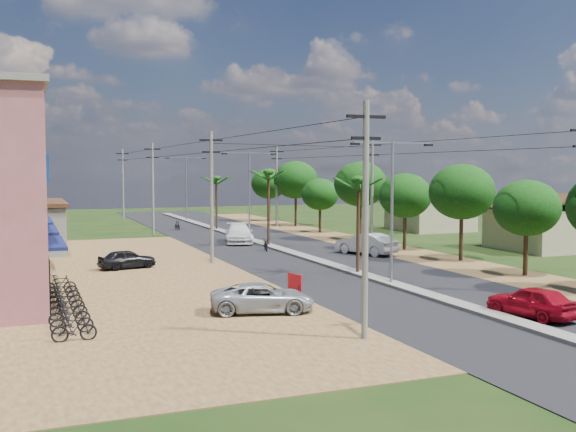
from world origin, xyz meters
The scene contains 36 objects.
ground centered at (0.00, 0.00, 0.00)m, with size 160.00×160.00×0.00m, color black.
road centered at (0.00, 15.00, 0.02)m, with size 12.00×110.00×0.04m, color black.
median centered at (0.00, 18.00, 0.09)m, with size 1.00×90.00×0.18m, color #605E56.
dirt_lot_west centered at (-15.00, 8.00, 0.02)m, with size 18.00×46.00×0.04m, color #58341E.
dirt_shoulder_east centered at (8.50, 15.00, 0.01)m, with size 5.00×90.00×0.03m, color #58341E.
house_east_near centered at (20.00, 10.00, 2.39)m, with size 7.60×7.50×4.60m.
house_east_far centered at (21.00, 28.00, 2.39)m, with size 7.60×7.50×4.60m.
tree_east_b centered at (9.30, 0.00, 4.11)m, with size 4.00×4.00×5.83m.
tree_east_c centered at (9.70, 7.00, 4.86)m, with size 4.60×4.60×6.83m.
tree_east_d centered at (9.40, 14.00, 4.34)m, with size 4.20×4.20×6.13m.
tree_east_e centered at (9.60, 22.00, 5.09)m, with size 4.80×4.80×7.14m.
tree_east_f centered at (9.20, 30.00, 3.89)m, with size 3.80×3.80×5.52m.
tree_east_g centered at (9.80, 38.00, 5.24)m, with size 5.00×5.00×7.38m.
tree_east_h centered at (9.50, 46.00, 4.64)m, with size 4.40×4.40×6.52m.
palm_median_near centered at (0.00, 4.00, 5.54)m, with size 2.00×2.00×6.15m.
palm_median_mid centered at (0.00, 20.00, 5.90)m, with size 2.00×2.00×6.55m.
palm_median_far centered at (0.00, 36.00, 5.26)m, with size 2.00×2.00×5.85m.
streetlight_near centered at (0.00, 0.00, 4.79)m, with size 5.10×0.18×8.00m.
streetlight_mid centered at (0.00, 25.00, 4.79)m, with size 5.10×0.18×8.00m.
streetlight_far centered at (0.00, 50.00, 4.79)m, with size 5.10×0.18×8.00m.
utility_pole_w_a centered at (-7.00, -10.00, 4.76)m, with size 1.60×0.24×9.00m.
utility_pole_w_b centered at (-7.00, 12.00, 4.76)m, with size 1.60×0.24×9.00m.
utility_pole_w_c centered at (-7.00, 34.00, 4.76)m, with size 1.60×0.24×9.00m.
utility_pole_w_d centered at (-7.00, 55.00, 4.76)m, with size 1.60×0.24×9.00m.
utility_pole_e_b centered at (7.50, 16.00, 4.76)m, with size 1.60×0.24×9.00m.
utility_pole_e_c centered at (7.50, 38.00, 4.76)m, with size 1.60×0.24×9.00m.
car_red_near centered at (1.50, -9.41, 0.69)m, with size 1.64×4.08×1.39m, color maroon.
car_silver_mid centered at (5.00, 12.31, 0.81)m, with size 1.71×4.90×1.62m, color #A0A3A8.
car_white_far centered at (-1.50, 23.44, 0.81)m, with size 2.28×5.61×1.63m, color silver.
car_parked_silver centered at (-9.02, -4.08, 0.65)m, with size 2.15×4.67×1.30m, color #A0A3A8.
car_parked_dark centered at (-12.75, 11.64, 0.62)m, with size 1.47×3.66×1.25m, color black.
moto_rider_east centered at (2.82, -8.66, 0.40)m, with size 0.53×1.52×0.80m, color black.
moto_rider_west_a centered at (-1.20, 17.26, 0.51)m, with size 0.68×1.94×1.02m, color black.
moto_rider_west_b centered at (-3.82, 37.68, 0.49)m, with size 0.46×1.63×0.98m, color black.
roadside_sign centered at (-5.78, 0.00, 0.49)m, with size 0.35×1.17×0.98m.
parked_scooter_row centered at (-17.26, -1.13, 0.50)m, with size 1.67×10.90×1.00m.
Camera 1 is at (-18.94, -32.30, 6.46)m, focal length 42.00 mm.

